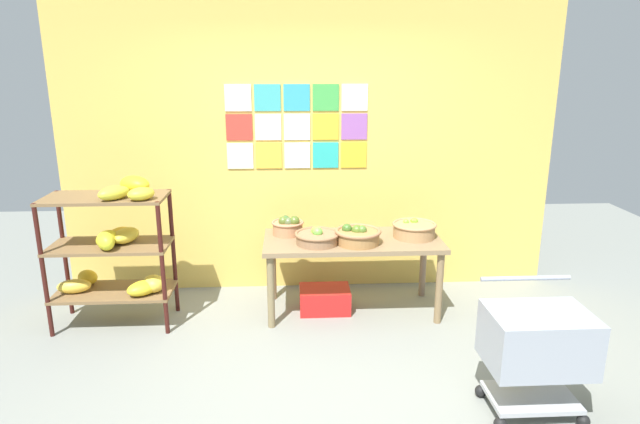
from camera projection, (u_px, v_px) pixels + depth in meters
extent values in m
plane|color=gray|center=(321.00, 392.00, 3.64)|extent=(9.63, 9.63, 0.00)
cube|color=#E0BA53|center=(310.00, 145.00, 5.04)|extent=(4.60, 0.06, 2.79)
cube|color=silver|center=(238.00, 98.00, 4.86)|extent=(0.24, 0.01, 0.24)
cube|color=teal|center=(267.00, 98.00, 4.87)|extent=(0.24, 0.01, 0.24)
cube|color=teal|center=(297.00, 98.00, 4.89)|extent=(0.24, 0.01, 0.24)
cube|color=green|center=(326.00, 97.00, 4.90)|extent=(0.24, 0.01, 0.24)
cube|color=silver|center=(355.00, 97.00, 4.92)|extent=(0.24, 0.01, 0.24)
cube|color=red|center=(239.00, 127.00, 4.93)|extent=(0.24, 0.01, 0.24)
cube|color=#F0DDCA|center=(268.00, 127.00, 4.94)|extent=(0.24, 0.01, 0.24)
cube|color=silver|center=(297.00, 127.00, 4.96)|extent=(0.24, 0.01, 0.24)
cube|color=gold|center=(326.00, 127.00, 4.97)|extent=(0.24, 0.01, 0.24)
cube|color=#9455A5|center=(354.00, 127.00, 4.99)|extent=(0.24, 0.01, 0.24)
cube|color=#ECE8CC|center=(240.00, 156.00, 5.00)|extent=(0.24, 0.01, 0.24)
cube|color=gold|center=(269.00, 156.00, 5.01)|extent=(0.24, 0.01, 0.24)
cube|color=silver|center=(297.00, 155.00, 5.03)|extent=(0.24, 0.01, 0.24)
cube|color=#26AFA6|center=(326.00, 155.00, 5.04)|extent=(0.24, 0.01, 0.24)
cube|color=yellow|center=(354.00, 155.00, 5.06)|extent=(0.24, 0.01, 0.24)
cylinder|color=#3B1510|center=(43.00, 272.00, 4.24)|extent=(0.04, 0.04, 1.11)
cylinder|color=#3B1510|center=(163.00, 270.00, 4.29)|extent=(0.04, 0.04, 1.11)
cylinder|color=#3B1510|center=(65.00, 254.00, 4.64)|extent=(0.04, 0.04, 1.11)
cylinder|color=#3B1510|center=(174.00, 252.00, 4.69)|extent=(0.04, 0.04, 1.11)
cube|color=brown|center=(115.00, 291.00, 4.53)|extent=(0.96, 0.45, 0.03)
ellipsoid|color=yellow|center=(88.00, 277.00, 4.64)|extent=(0.25, 0.25, 0.12)
ellipsoid|color=yellow|center=(153.00, 284.00, 4.48)|extent=(0.25, 0.26, 0.14)
ellipsoid|color=yellow|center=(74.00, 286.00, 4.46)|extent=(0.29, 0.17, 0.12)
ellipsoid|color=yellow|center=(143.00, 288.00, 4.43)|extent=(0.32, 0.31, 0.12)
cube|color=brown|center=(110.00, 246.00, 4.43)|extent=(0.96, 0.45, 0.02)
ellipsoid|color=gold|center=(126.00, 235.00, 4.46)|extent=(0.25, 0.32, 0.12)
ellipsoid|color=yellow|center=(107.00, 239.00, 4.36)|extent=(0.17, 0.26, 0.13)
ellipsoid|color=yellow|center=(121.00, 233.00, 4.54)|extent=(0.26, 0.28, 0.10)
ellipsoid|color=yellow|center=(106.00, 241.00, 4.27)|extent=(0.22, 0.26, 0.15)
cube|color=brown|center=(105.00, 198.00, 4.32)|extent=(0.96, 0.45, 0.02)
ellipsoid|color=yellow|center=(135.00, 184.00, 4.40)|extent=(0.33, 0.30, 0.14)
ellipsoid|color=yellow|center=(114.00, 193.00, 4.19)|extent=(0.28, 0.28, 0.11)
ellipsoid|color=yellow|center=(141.00, 194.00, 4.18)|extent=(0.26, 0.24, 0.10)
cube|color=#846B4B|center=(353.00, 241.00, 4.67)|extent=(1.52, 0.68, 0.04)
cylinder|color=olive|center=(271.00, 292.00, 4.45)|extent=(0.06, 0.06, 0.63)
cylinder|color=olive|center=(439.00, 288.00, 4.53)|extent=(0.06, 0.06, 0.63)
cylinder|color=olive|center=(273.00, 267.00, 5.00)|extent=(0.06, 0.06, 0.63)
cylinder|color=#80664F|center=(423.00, 264.00, 5.07)|extent=(0.06, 0.06, 0.63)
cylinder|color=#A17340|center=(358.00, 237.00, 4.53)|extent=(0.36, 0.36, 0.11)
torus|color=#A46D47|center=(358.00, 231.00, 4.52)|extent=(0.39, 0.39, 0.03)
sphere|color=#506C23|center=(357.00, 230.00, 4.52)|extent=(0.09, 0.09, 0.09)
sphere|color=#3C6423|center=(347.00, 229.00, 4.55)|extent=(0.09, 0.09, 0.09)
sphere|color=#4C702B|center=(362.00, 230.00, 4.51)|extent=(0.08, 0.08, 0.08)
cylinder|color=#AB8052|center=(414.00, 231.00, 4.70)|extent=(0.36, 0.36, 0.12)
torus|color=#AD7F54|center=(414.00, 224.00, 4.68)|extent=(0.38, 0.38, 0.02)
sphere|color=#77C82C|center=(413.00, 221.00, 4.75)|extent=(0.05, 0.05, 0.05)
sphere|color=#76CE36|center=(406.00, 222.00, 4.73)|extent=(0.05, 0.05, 0.05)
sphere|color=#79C22D|center=(415.00, 221.00, 4.75)|extent=(0.05, 0.05, 0.05)
cylinder|color=#906A4A|center=(317.00, 239.00, 4.53)|extent=(0.35, 0.35, 0.09)
torus|color=#926643|center=(317.00, 234.00, 4.52)|extent=(0.38, 0.38, 0.03)
sphere|color=#7FAD3A|center=(316.00, 231.00, 4.57)|extent=(0.09, 0.09, 0.09)
sphere|color=#67B341|center=(318.00, 232.00, 4.52)|extent=(0.09, 0.09, 0.09)
sphere|color=#6FBB3A|center=(316.00, 232.00, 4.52)|extent=(0.07, 0.07, 0.07)
sphere|color=#6CAB34|center=(317.00, 233.00, 4.51)|extent=(0.07, 0.07, 0.07)
cylinder|color=#B67C54|center=(288.00, 228.00, 4.78)|extent=(0.26, 0.26, 0.11)
torus|color=#BA7854|center=(288.00, 222.00, 4.76)|extent=(0.28, 0.28, 0.02)
sphere|color=#4D6223|center=(295.00, 221.00, 4.73)|extent=(0.09, 0.09, 0.09)
sphere|color=#3A6F31|center=(285.00, 221.00, 4.78)|extent=(0.09, 0.09, 0.09)
sphere|color=#526727|center=(283.00, 221.00, 4.74)|extent=(0.09, 0.09, 0.09)
sphere|color=#546239|center=(288.00, 222.00, 4.73)|extent=(0.09, 0.09, 0.09)
sphere|color=#3C612A|center=(285.00, 220.00, 4.75)|extent=(0.09, 0.09, 0.09)
cube|color=red|center=(325.00, 299.00, 4.81)|extent=(0.44, 0.31, 0.21)
sphere|color=black|center=(500.00, 424.00, 3.25)|extent=(0.08, 0.08, 0.08)
sphere|color=black|center=(583.00, 421.00, 3.28)|extent=(0.08, 0.08, 0.08)
sphere|color=black|center=(481.00, 391.00, 3.58)|extent=(0.08, 0.08, 0.08)
sphere|color=black|center=(557.00, 389.00, 3.61)|extent=(0.08, 0.08, 0.08)
cube|color=#A5A8AD|center=(531.00, 397.00, 3.41)|extent=(0.53, 0.36, 0.03)
cube|color=#979EAA|center=(538.00, 339.00, 3.30)|extent=(0.61, 0.44, 0.35)
cylinder|color=#979EAA|center=(525.00, 278.00, 3.47)|extent=(0.58, 0.03, 0.03)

